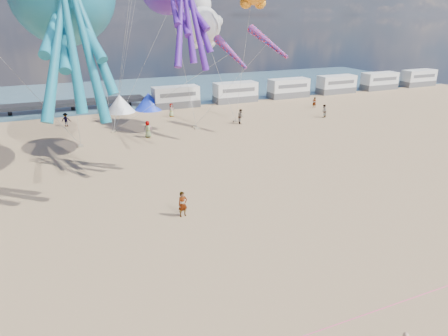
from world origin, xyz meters
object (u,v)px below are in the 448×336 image
beachgoer_0 (148,129)px  sandbag_e (114,131)px  tent_white (120,103)px  windsock_mid (268,42)px  sandbag_c (235,121)px  motorhome_1 (235,92)px  tent_blue (149,101)px  sandbag_a (81,146)px  beachgoer_7 (241,116)px  kite_panda (202,26)px  motorhome_0 (176,97)px  sandbag_d (195,126)px  beachgoer_6 (171,110)px  motorhome_4 (379,81)px  sandbag_b (197,128)px  windsock_right (231,53)px  beachgoer_1 (324,111)px  standing_person (183,204)px  motorhome_3 (336,84)px  motorhome_5 (418,78)px  beachgoer_2 (66,120)px  beachgoer_5 (314,103)px  motorhome_2 (289,88)px

beachgoer_0 → sandbag_e: 4.86m
tent_white → windsock_mid: (13.92, -16.12, 8.61)m
sandbag_c → motorhome_1: bearing=65.4°
tent_white → sandbag_c: 16.79m
tent_blue → sandbag_a: size_ratio=8.00×
beachgoer_7 → windsock_mid: 9.78m
sandbag_a → kite_panda: 18.42m
motorhome_0 → sandbag_d: (-1.20, -11.64, -1.39)m
tent_white → motorhome_1: bearing=0.0°
tent_blue → beachgoer_6: size_ratio=2.27×
motorhome_1 → motorhome_4: bearing=0.0°
sandbag_b → windsock_mid: size_ratio=0.08×
windsock_right → tent_blue: bearing=91.5°
beachgoer_0 → beachgoer_1: 23.23m
motorhome_4 → standing_person: motorhome_4 is taller
beachgoer_6 → sandbag_e: 9.55m
motorhome_0 → kite_panda: kite_panda is taller
standing_person → beachgoer_0: size_ratio=0.95×
motorhome_1 → tent_blue: motorhome_1 is taller
sandbag_c → windsock_mid: (1.63, -4.73, 9.70)m
motorhome_3 → beachgoer_0: (-35.79, -13.64, -0.58)m
motorhome_5 → sandbag_c: size_ratio=13.20×
motorhome_1 → sandbag_d: size_ratio=13.20×
beachgoer_2 → kite_panda: size_ratio=0.23×
standing_person → beachgoer_0: 19.24m
tent_white → beachgoer_5: tent_white is taller
motorhome_3 → tent_blue: size_ratio=1.65×
sandbag_b → motorhome_4: bearing=17.7°
motorhome_1 → tent_blue: size_ratio=1.65×
motorhome_2 → beachgoer_6: (-21.24, -5.36, -0.62)m
tent_blue → sandbag_e: 12.05m
beachgoer_2 → beachgoer_7: size_ratio=0.90×
beachgoer_0 → windsock_right: 12.15m
motorhome_4 → standing_person: size_ratio=3.75×
motorhome_1 → beachgoer_1: motorhome_1 is taller
standing_person → kite_panda: (9.25, 20.82, 10.61)m
kite_panda → sandbag_b: bearing=-153.7°
beachgoer_2 → sandbag_b: size_ratio=3.29×
tent_blue → beachgoer_7: bearing=-55.0°
beachgoer_6 → windsock_mid: bearing=-62.4°
kite_panda → windsock_right: kite_panda is taller
motorhome_2 → beachgoer_0: (-26.29, -13.64, -0.58)m
tent_white → beachgoer_6: 7.87m
motorhome_1 → windsock_right: windsock_right is taller
beachgoer_6 → windsock_right: size_ratio=0.33×
beachgoer_6 → sandbag_d: size_ratio=3.52×
beachgoer_5 → sandbag_b: beachgoer_5 is taller
tent_white → windsock_mid: bearing=-49.2°
beachgoer_1 → beachgoer_6: beachgoer_6 is taller
tent_white → tent_blue: (4.00, 0.00, 0.00)m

